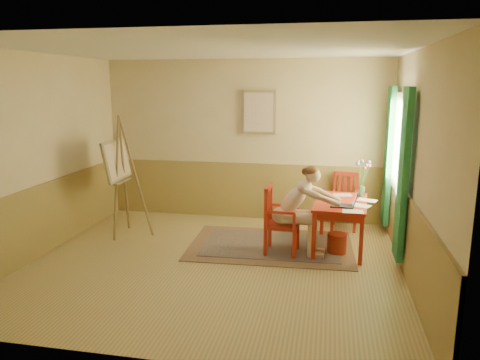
% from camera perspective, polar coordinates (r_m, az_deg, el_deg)
% --- Properties ---
extents(room, '(5.04, 4.54, 2.84)m').
position_cam_1_polar(room, '(5.91, -3.41, 2.34)').
color(room, tan).
rests_on(room, ground).
extents(wainscot, '(5.00, 4.50, 1.00)m').
position_cam_1_polar(wainscot, '(6.87, -1.65, -3.99)').
color(wainscot, '#9F8440').
rests_on(wainscot, room).
extents(window, '(0.12, 2.01, 2.20)m').
position_cam_1_polar(window, '(6.89, 18.95, 2.61)').
color(window, white).
rests_on(window, room).
extents(wall_portrait, '(0.60, 0.05, 0.76)m').
position_cam_1_polar(wall_portrait, '(7.95, 2.32, 8.44)').
color(wall_portrait, '#978658').
rests_on(wall_portrait, room).
extents(rug, '(2.47, 1.70, 0.02)m').
position_cam_1_polar(rug, '(6.93, 3.87, -8.14)').
color(rug, '#8C7251').
rests_on(rug, room).
extents(table, '(0.82, 1.26, 0.72)m').
position_cam_1_polar(table, '(6.78, 12.46, -3.34)').
color(table, red).
rests_on(table, room).
extents(chair_left, '(0.47, 0.45, 0.98)m').
position_cam_1_polar(chair_left, '(6.52, 4.84, -4.99)').
color(chair_left, red).
rests_on(chair_left, room).
extents(chair_back, '(0.44, 0.45, 0.93)m').
position_cam_1_polar(chair_back, '(7.83, 12.92, -2.58)').
color(chair_back, red).
rests_on(chair_back, room).
extents(figure, '(0.96, 0.42, 1.29)m').
position_cam_1_polar(figure, '(6.42, 7.42, -3.26)').
color(figure, beige).
rests_on(figure, room).
extents(laptop, '(0.39, 0.26, 0.22)m').
position_cam_1_polar(laptop, '(6.47, 13.14, -2.88)').
color(laptop, '#1E2338').
rests_on(laptop, table).
extents(papers, '(0.65, 1.13, 0.00)m').
position_cam_1_polar(papers, '(6.71, 14.22, -2.76)').
color(papers, white).
rests_on(papers, table).
extents(vase, '(0.25, 0.28, 0.56)m').
position_cam_1_polar(vase, '(7.08, 15.03, 0.06)').
color(vase, '#3F724C').
rests_on(vase, table).
extents(wastebasket, '(0.34, 0.34, 0.29)m').
position_cam_1_polar(wastebasket, '(6.73, 11.98, -7.75)').
color(wastebasket, red).
rests_on(wastebasket, room).
extents(easel, '(0.66, 0.85, 1.91)m').
position_cam_1_polar(easel, '(7.41, -14.86, 1.82)').
color(easel, olive).
rests_on(easel, room).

